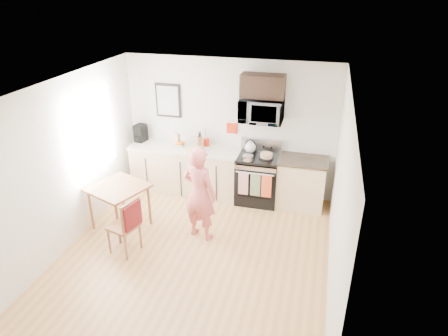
% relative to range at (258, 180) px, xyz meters
% --- Properties ---
extents(floor, '(4.60, 4.60, 0.00)m').
position_rel_range_xyz_m(floor, '(-0.63, -1.98, -0.44)').
color(floor, '#B17B44').
rests_on(floor, ground).
extents(back_wall, '(4.00, 0.04, 2.60)m').
position_rel_range_xyz_m(back_wall, '(-0.63, 0.32, 0.86)').
color(back_wall, white).
rests_on(back_wall, floor).
extents(front_wall, '(4.00, 0.04, 2.60)m').
position_rel_range_xyz_m(front_wall, '(-0.63, -4.28, 0.86)').
color(front_wall, white).
rests_on(front_wall, floor).
extents(left_wall, '(0.04, 4.60, 2.60)m').
position_rel_range_xyz_m(left_wall, '(-2.63, -1.98, 0.86)').
color(left_wall, white).
rests_on(left_wall, floor).
extents(right_wall, '(0.04, 4.60, 2.60)m').
position_rel_range_xyz_m(right_wall, '(1.37, -1.98, 0.86)').
color(right_wall, white).
rests_on(right_wall, floor).
extents(ceiling, '(4.00, 4.60, 0.04)m').
position_rel_range_xyz_m(ceiling, '(-0.63, -1.98, 2.16)').
color(ceiling, white).
rests_on(ceiling, back_wall).
extents(window, '(0.06, 1.40, 1.50)m').
position_rel_range_xyz_m(window, '(-2.59, -1.18, 1.11)').
color(window, silver).
rests_on(window, left_wall).
extents(cabinet_left, '(2.10, 0.60, 0.90)m').
position_rel_range_xyz_m(cabinet_left, '(-1.43, 0.02, 0.01)').
color(cabinet_left, tan).
rests_on(cabinet_left, floor).
extents(countertop_left, '(2.14, 0.64, 0.04)m').
position_rel_range_xyz_m(countertop_left, '(-1.43, 0.02, 0.48)').
color(countertop_left, beige).
rests_on(countertop_left, cabinet_left).
extents(cabinet_right, '(0.84, 0.60, 0.90)m').
position_rel_range_xyz_m(cabinet_right, '(0.80, 0.02, 0.01)').
color(cabinet_right, tan).
rests_on(cabinet_right, floor).
extents(countertop_right, '(0.88, 0.64, 0.04)m').
position_rel_range_xyz_m(countertop_right, '(0.80, 0.02, 0.48)').
color(countertop_right, black).
rests_on(countertop_right, cabinet_right).
extents(range, '(0.76, 0.70, 1.16)m').
position_rel_range_xyz_m(range, '(0.00, 0.00, 0.00)').
color(range, black).
rests_on(range, floor).
extents(microwave, '(0.76, 0.51, 0.42)m').
position_rel_range_xyz_m(microwave, '(-0.00, 0.10, 1.32)').
color(microwave, '#B3B4B8').
rests_on(microwave, back_wall).
extents(upper_cabinet, '(0.76, 0.35, 0.40)m').
position_rel_range_xyz_m(upper_cabinet, '(-0.00, 0.15, 1.74)').
color(upper_cabinet, black).
rests_on(upper_cabinet, back_wall).
extents(wall_art, '(0.50, 0.04, 0.65)m').
position_rel_range_xyz_m(wall_art, '(-1.83, 0.30, 1.31)').
color(wall_art, black).
rests_on(wall_art, back_wall).
extents(wall_trivet, '(0.20, 0.02, 0.20)m').
position_rel_range_xyz_m(wall_trivet, '(-0.58, 0.31, 0.86)').
color(wall_trivet, red).
rests_on(wall_trivet, back_wall).
extents(person, '(0.65, 0.52, 1.57)m').
position_rel_range_xyz_m(person, '(-0.69, -1.38, 0.35)').
color(person, '#CF393E').
rests_on(person, floor).
extents(dining_table, '(0.93, 0.93, 0.77)m').
position_rel_range_xyz_m(dining_table, '(-2.08, -1.46, 0.25)').
color(dining_table, brown).
rests_on(dining_table, floor).
extents(chair, '(0.52, 0.48, 0.93)m').
position_rel_range_xyz_m(chair, '(-1.57, -2.10, 0.16)').
color(chair, brown).
rests_on(chair, floor).
extents(knife_block, '(0.15, 0.16, 0.21)m').
position_rel_range_xyz_m(knife_block, '(-1.15, 0.10, 0.61)').
color(knife_block, brown).
rests_on(knife_block, countertop_left).
extents(utensil_crock, '(0.12, 0.12, 0.35)m').
position_rel_range_xyz_m(utensil_crock, '(-1.05, 0.21, 0.64)').
color(utensil_crock, red).
rests_on(utensil_crock, countertop_left).
extents(fruit_bowl, '(0.27, 0.27, 0.10)m').
position_rel_range_xyz_m(fruit_bowl, '(-1.54, 0.06, 0.54)').
color(fruit_bowl, white).
rests_on(fruit_bowl, countertop_left).
extents(milk_carton, '(0.11, 0.11, 0.25)m').
position_rel_range_xyz_m(milk_carton, '(-1.60, 0.06, 0.63)').
color(milk_carton, tan).
rests_on(milk_carton, countertop_left).
extents(coffee_maker, '(0.23, 0.30, 0.33)m').
position_rel_range_xyz_m(coffee_maker, '(-2.38, 0.11, 0.66)').
color(coffee_maker, black).
rests_on(coffee_maker, countertop_left).
extents(bread_bag, '(0.29, 0.16, 0.10)m').
position_rel_range_xyz_m(bread_bag, '(-1.16, -0.16, 0.55)').
color(bread_bag, '#D8BF71').
rests_on(bread_bag, countertop_left).
extents(cake, '(0.27, 0.27, 0.09)m').
position_rel_range_xyz_m(cake, '(0.15, -0.05, 0.53)').
color(cake, black).
rests_on(cake, range).
extents(kettle, '(0.21, 0.21, 0.26)m').
position_rel_range_xyz_m(kettle, '(-0.18, 0.12, 0.60)').
color(kettle, white).
rests_on(kettle, range).
extents(pot, '(0.19, 0.31, 0.09)m').
position_rel_range_xyz_m(pot, '(-0.15, -0.23, 0.54)').
color(pot, '#B3B4B8').
rests_on(pot, range).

